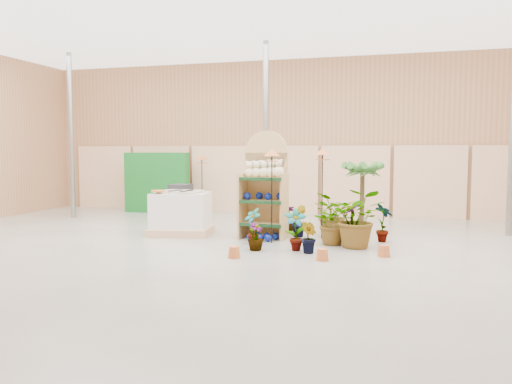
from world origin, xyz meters
The scene contains 24 objects.
room centered at (0.00, 0.91, 2.21)m, with size 15.20×12.10×4.70m.
display_shelf centered at (0.40, 1.88, 1.04)m, with size 1.00×0.67×2.28m.
teddy_bears centered at (0.43, 1.77, 1.44)m, with size 0.85×0.23×0.37m.
gazing_balls_shelf centered at (0.40, 1.75, 0.90)m, with size 0.84×0.29×0.16m.
gazing_balls_floor centered at (0.45, 1.47, 0.07)m, with size 0.63×0.39×0.15m.
pallet_stack centered at (-1.49, 1.74, 0.47)m, with size 1.47×1.29×0.97m.
charcoal_planters centered at (-2.21, 3.34, 0.50)m, with size 0.50×0.50×1.00m.
trellis_stock centered at (-3.80, 5.20, 0.90)m, with size 2.00×0.30×1.80m, color #12631F.
offer_sign centered at (0.10, 2.98, 1.57)m, with size 0.50×0.08×2.20m.
bird_table_front centered at (0.70, 1.22, 1.75)m, with size 0.34×0.34×1.89m.
bird_table_right centered at (1.60, 2.04, 1.77)m, with size 0.34×0.34×1.90m.
bird_table_back centered at (-2.10, 4.58, 1.62)m, with size 0.34×0.34×1.75m.
palm centered at (2.37, 2.86, 1.46)m, with size 0.70×0.70×1.71m.
potted_plant_0 centered at (0.38, 0.98, 0.36)m, with size 0.38×0.26×0.72m, color #2C6422.
potted_plant_2 centered at (1.89, 1.43, 0.43)m, with size 0.77×0.66×0.85m, color #2C6422.
potted_plant_3 centered at (2.27, 1.38, 0.43)m, with size 0.48×0.48×0.85m, color #2C6422.
potted_plant_4 centered at (2.85, 1.95, 0.40)m, with size 0.42×0.29×0.80m, color #2C6422.
potted_plant_5 centered at (1.08, 2.13, 0.34)m, with size 0.37×0.30×0.68m, color #2C6422.
potted_plant_6 centered at (1.80, 2.33, 0.48)m, with size 0.86×0.74×0.95m, color #2C6422.
potted_plant_7 centered at (0.58, 0.43, 0.26)m, with size 0.29×0.29×0.52m, color #2C6422.
potted_plant_8 centered at (1.30, 0.60, 0.39)m, with size 0.41×0.28×0.78m, color #2C6422.
potted_plant_9 centered at (1.60, 0.40, 0.30)m, with size 0.33×0.26×0.60m, color #2C6422.
potted_plant_10 centered at (2.40, 1.20, 0.57)m, with size 1.03×0.89×1.14m, color #2C6422.
potted_plant_11 centered at (0.72, 2.91, 0.29)m, with size 0.32×0.32×0.57m, color #2C6422.
Camera 1 is at (3.01, -8.40, 1.84)m, focal length 35.00 mm.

